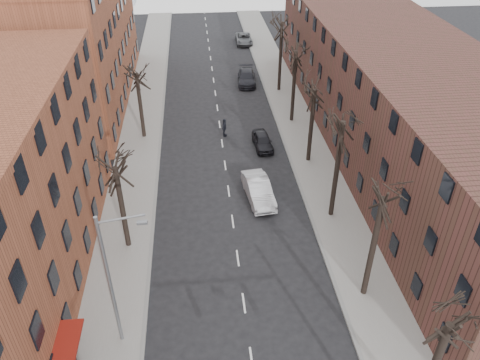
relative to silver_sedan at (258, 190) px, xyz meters
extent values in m
cube|color=gray|center=(-10.31, 12.29, -0.78)|extent=(4.00, 90.00, 0.15)
cube|color=gray|center=(5.69, 12.29, -0.78)|extent=(4.00, 90.00, 0.15)
cube|color=brown|center=(-18.31, 21.29, 6.15)|extent=(12.00, 28.00, 14.00)
cube|color=#4B2823|center=(13.69, 7.29, 4.15)|extent=(12.00, 50.00, 10.00)
cylinder|color=slate|center=(-9.51, -12.71, 3.65)|extent=(0.20, 0.20, 9.00)
cylinder|color=slate|center=(-8.41, -12.71, 7.95)|extent=(2.39, 0.12, 0.46)
cube|color=slate|center=(-7.41, -12.71, 7.65)|extent=(0.50, 0.22, 0.14)
imported|color=silver|center=(0.00, 0.00, 0.00)|extent=(2.39, 5.34, 1.70)
imported|color=black|center=(1.49, 8.18, -0.17)|extent=(1.85, 4.09, 1.36)
imported|color=black|center=(1.70, 23.90, -0.09)|extent=(2.55, 5.38, 1.52)
imported|color=#53565B|center=(2.99, 39.19, -0.15)|extent=(2.38, 5.06, 1.40)
imported|color=black|center=(-11.91, -14.32, 0.09)|extent=(0.98, 0.95, 1.59)
imported|color=black|center=(-1.98, 10.74, 0.09)|extent=(0.70, 1.17, 1.87)
camera|label=1|loc=(-4.49, -30.24, 21.78)|focal=35.00mm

